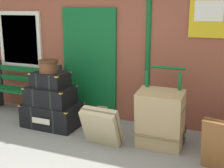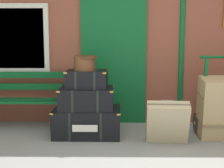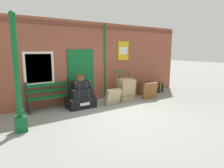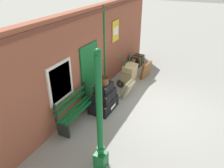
# 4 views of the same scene
# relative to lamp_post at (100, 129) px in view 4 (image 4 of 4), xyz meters

# --- Properties ---
(ground_plane) EXTENTS (60.00, 60.00, 0.00)m
(ground_plane) POSITION_rel_lamp_post_xyz_m (2.90, -0.63, -1.14)
(ground_plane) COLOR gray
(brick_facade) EXTENTS (10.40, 0.35, 3.20)m
(brick_facade) POSITION_rel_lamp_post_xyz_m (2.88, 1.96, 0.46)
(brick_facade) COLOR brown
(brick_facade) RESTS_ON ground
(lamp_post) EXTENTS (0.28, 0.28, 2.99)m
(lamp_post) POSITION_rel_lamp_post_xyz_m (0.00, 0.00, 0.00)
(lamp_post) COLOR #0F5B28
(lamp_post) RESTS_ON ground
(platform_bench) EXTENTS (1.60, 0.43, 1.01)m
(platform_bench) POSITION_rel_lamp_post_xyz_m (1.24, 1.53, -0.69)
(platform_bench) COLOR #0F5B28
(platform_bench) RESTS_ON ground
(steamer_trunk_base) EXTENTS (1.02, 0.69, 0.43)m
(steamer_trunk_base) POSITION_rel_lamp_post_xyz_m (2.20, 1.05, -0.93)
(steamer_trunk_base) COLOR black
(steamer_trunk_base) RESTS_ON ground
(steamer_trunk_middle) EXTENTS (0.81, 0.55, 0.33)m
(steamer_trunk_middle) POSITION_rel_lamp_post_xyz_m (2.20, 1.03, -0.56)
(steamer_trunk_middle) COLOR black
(steamer_trunk_middle) RESTS_ON steamer_trunk_base
(steamer_trunk_top) EXTENTS (0.63, 0.47, 0.27)m
(steamer_trunk_top) POSITION_rel_lamp_post_xyz_m (2.20, 1.04, -0.27)
(steamer_trunk_top) COLOR black
(steamer_trunk_top) RESTS_ON steamer_trunk_middle
(round_hatbox) EXTENTS (0.34, 0.33, 0.22)m
(round_hatbox) POSITION_rel_lamp_post_xyz_m (2.18, 1.03, -0.01)
(round_hatbox) COLOR brown
(round_hatbox) RESTS_ON steamer_trunk_top
(porters_trolley) EXTENTS (0.71, 0.60, 1.20)m
(porters_trolley) POSITION_rel_lamp_post_xyz_m (4.22, 1.12, -0.87)
(porters_trolley) COLOR black
(porters_trolley) RESTS_ON ground
(large_brown_trunk) EXTENTS (0.70, 0.53, 0.92)m
(large_brown_trunk) POSITION_rel_lamp_post_xyz_m (4.22, 0.94, -0.68)
(large_brown_trunk) COLOR tan
(large_brown_trunk) RESTS_ON ground
(suitcase_brown) EXTENTS (0.54, 0.31, 0.61)m
(suitcase_brown) POSITION_rel_lamp_post_xyz_m (5.49, 1.30, -0.84)
(suitcase_brown) COLOR brown
(suitcase_brown) RESTS_ON ground
(suitcase_umber) EXTENTS (0.70, 0.36, 0.74)m
(suitcase_umber) POSITION_rel_lamp_post_xyz_m (5.21, 0.54, -0.78)
(suitcase_umber) COLOR brown
(suitcase_umber) RESTS_ON ground
(suitcase_tan) EXTENTS (0.61, 0.44, 0.63)m
(suitcase_tan) POSITION_rel_lamp_post_xyz_m (3.36, 0.66, -0.82)
(suitcase_tan) COLOR tan
(suitcase_tan) RESTS_ON ground
(corner_trunk) EXTENTS (0.73, 0.55, 0.49)m
(corner_trunk) POSITION_rel_lamp_post_xyz_m (6.42, 1.36, -0.90)
(corner_trunk) COLOR black
(corner_trunk) RESTS_ON ground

